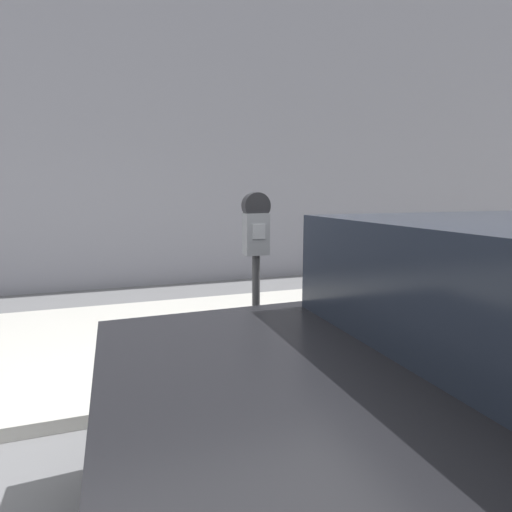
% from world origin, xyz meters
% --- Properties ---
extents(ground_plane, '(60.00, 60.00, 0.00)m').
position_xyz_m(ground_plane, '(0.00, 0.00, 0.00)').
color(ground_plane, slate).
extents(sidewalk, '(24.00, 2.80, 0.10)m').
position_xyz_m(sidewalk, '(0.00, 2.20, 0.05)').
color(sidewalk, '#ADAAA3').
rests_on(sidewalk, ground_plane).
extents(building_facade, '(24.00, 0.30, 6.25)m').
position_xyz_m(building_facade, '(0.00, 5.17, 3.13)').
color(building_facade, gray).
rests_on(building_facade, ground_plane).
extents(parking_meter, '(0.21, 0.14, 1.48)m').
position_xyz_m(parking_meter, '(0.48, 1.06, 1.16)').
color(parking_meter, '#2D2D30').
rests_on(parking_meter, sidewalk).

